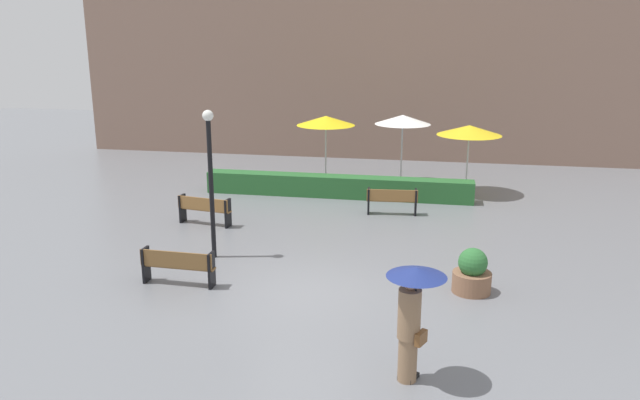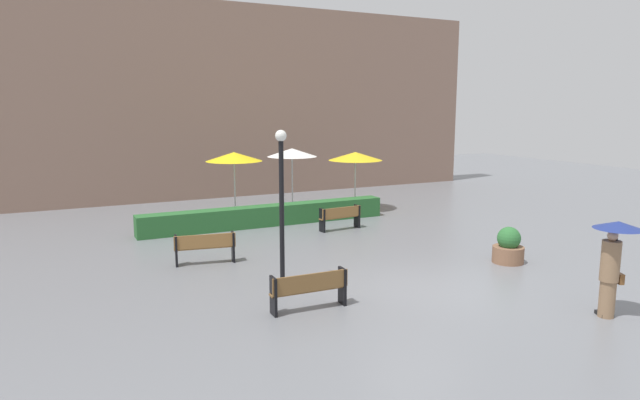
# 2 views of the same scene
# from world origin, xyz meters

# --- Properties ---
(ground_plane) EXTENTS (60.00, 60.00, 0.00)m
(ground_plane) POSITION_xyz_m (0.00, 0.00, 0.00)
(ground_plane) COLOR slate
(bench_back_row) EXTENTS (1.64, 0.47, 0.84)m
(bench_back_row) POSITION_xyz_m (1.45, 6.52, 0.50)
(bench_back_row) COLOR olive
(bench_back_row) RESTS_ON ground
(bench_far_left) EXTENTS (1.72, 0.60, 0.87)m
(bench_far_left) POSITION_xyz_m (-4.06, 4.35, 0.52)
(bench_far_left) COLOR olive
(bench_far_left) RESTS_ON ground
(bench_near_left) EXTENTS (1.76, 0.38, 0.84)m
(bench_near_left) POSITION_xyz_m (-2.96, -0.20, 0.50)
(bench_near_left) COLOR brown
(bench_near_left) RESTS_ON ground
(pedestrian_with_umbrella) EXTENTS (0.98, 0.98, 2.06)m
(pedestrian_with_umbrella) POSITION_xyz_m (2.50, -3.35, 1.34)
(pedestrian_with_umbrella) COLOR #8C6B4C
(pedestrian_with_umbrella) RESTS_ON ground
(planter_pot) EXTENTS (0.87, 0.87, 1.03)m
(planter_pot) POSITION_xyz_m (3.69, 0.67, 0.44)
(planter_pot) COLOR brown
(planter_pot) RESTS_ON ground
(lamp_post) EXTENTS (0.28, 0.28, 3.83)m
(lamp_post) POSITION_xyz_m (-2.80, 1.73, 2.36)
(lamp_post) COLOR black
(lamp_post) RESTS_ON ground
(patio_umbrella_yellow) EXTENTS (2.19, 2.19, 2.65)m
(patio_umbrella_yellow) POSITION_xyz_m (-1.35, 10.05, 2.47)
(patio_umbrella_yellow) COLOR silver
(patio_umbrella_yellow) RESTS_ON ground
(patio_umbrella_white) EXTENTS (2.11, 2.11, 2.65)m
(patio_umbrella_white) POSITION_xyz_m (1.45, 10.86, 2.47)
(patio_umbrella_white) COLOR silver
(patio_umbrella_white) RESTS_ON ground
(patio_umbrella_yellow_far) EXTENTS (2.28, 2.28, 2.50)m
(patio_umbrella_yellow_far) POSITION_xyz_m (3.87, 9.68, 2.32)
(patio_umbrella_yellow_far) COLOR silver
(patio_umbrella_yellow_far) RESTS_ON ground
(hedge_strip) EXTENTS (9.48, 0.70, 0.76)m
(hedge_strip) POSITION_xyz_m (-0.64, 8.40, 0.38)
(hedge_strip) COLOR #28602D
(hedge_strip) RESTS_ON ground
(building_facade) EXTENTS (28.00, 1.20, 9.28)m
(building_facade) POSITION_xyz_m (0.00, 16.00, 4.64)
(building_facade) COLOR #846656
(building_facade) RESTS_ON ground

